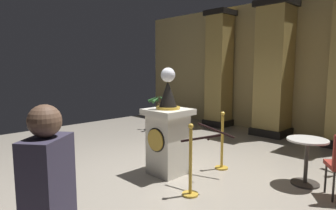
{
  "coord_description": "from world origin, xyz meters",
  "views": [
    {
      "loc": [
        3.61,
        -3.63,
        1.86
      ],
      "look_at": [
        0.09,
        -0.16,
        1.23
      ],
      "focal_mm": 30.75,
      "sensor_mm": 36.0,
      "label": 1
    }
  ],
  "objects_px": {
    "potted_palm_left": "(158,119)",
    "cafe_table": "(307,155)",
    "stanchion_far": "(222,149)",
    "stanchion_near": "(190,170)",
    "pedestal_clock": "(168,133)"
  },
  "relations": [
    {
      "from": "potted_palm_left",
      "to": "pedestal_clock",
      "type": "bearing_deg",
      "value": -40.13
    },
    {
      "from": "potted_palm_left",
      "to": "cafe_table",
      "type": "bearing_deg",
      "value": -14.0
    },
    {
      "from": "stanchion_near",
      "to": "potted_palm_left",
      "type": "bearing_deg",
      "value": 143.04
    },
    {
      "from": "pedestal_clock",
      "to": "cafe_table",
      "type": "relative_size",
      "value": 2.5
    },
    {
      "from": "stanchion_far",
      "to": "cafe_table",
      "type": "bearing_deg",
      "value": 14.31
    },
    {
      "from": "potted_palm_left",
      "to": "stanchion_near",
      "type": "bearing_deg",
      "value": -36.96
    },
    {
      "from": "pedestal_clock",
      "to": "cafe_table",
      "type": "distance_m",
      "value": 2.28
    },
    {
      "from": "potted_palm_left",
      "to": "cafe_table",
      "type": "height_order",
      "value": "potted_palm_left"
    },
    {
      "from": "pedestal_clock",
      "to": "stanchion_near",
      "type": "xyz_separation_m",
      "value": [
        0.88,
        -0.4,
        -0.35
      ]
    },
    {
      "from": "stanchion_near",
      "to": "stanchion_far",
      "type": "distance_m",
      "value": 1.32
    },
    {
      "from": "stanchion_near",
      "to": "potted_palm_left",
      "type": "distance_m",
      "value": 4.69
    },
    {
      "from": "pedestal_clock",
      "to": "stanchion_near",
      "type": "distance_m",
      "value": 1.02
    },
    {
      "from": "pedestal_clock",
      "to": "stanchion_far",
      "type": "height_order",
      "value": "pedestal_clock"
    },
    {
      "from": "pedestal_clock",
      "to": "stanchion_far",
      "type": "relative_size",
      "value": 1.74
    },
    {
      "from": "stanchion_near",
      "to": "stanchion_far",
      "type": "bearing_deg",
      "value": 104.83
    }
  ]
}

